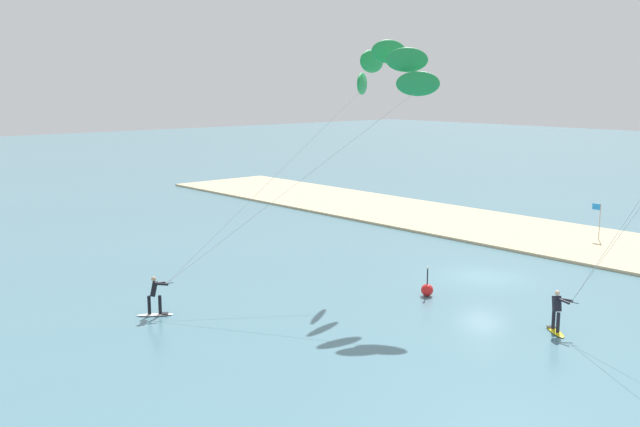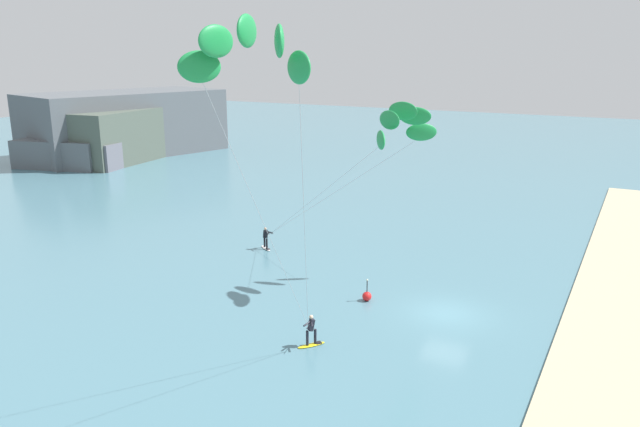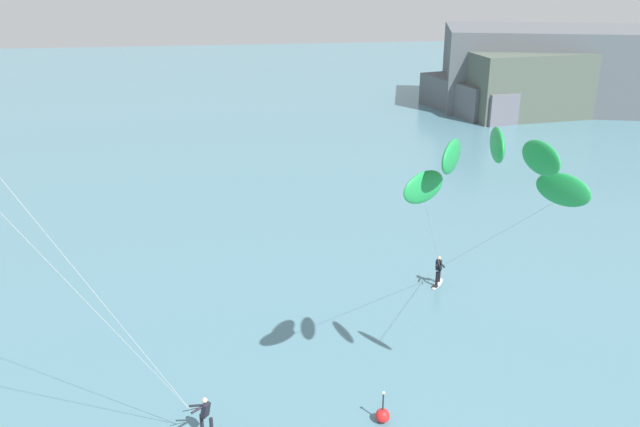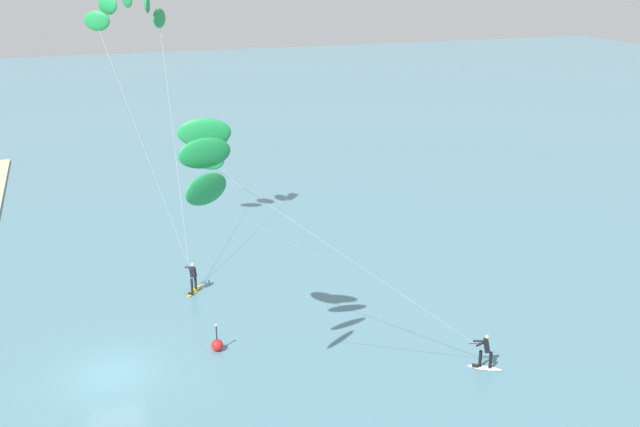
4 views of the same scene
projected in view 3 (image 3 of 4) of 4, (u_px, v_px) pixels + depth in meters
kitesurfer_nearshore at (492, 174)px, 22.48m from camera, size 6.05×13.52×11.57m
marker_buoy at (383, 415)px, 25.73m from camera, size 0.56×0.56×1.38m
distant_headland at (555, 78)px, 76.71m from camera, size 30.25×19.53×8.92m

